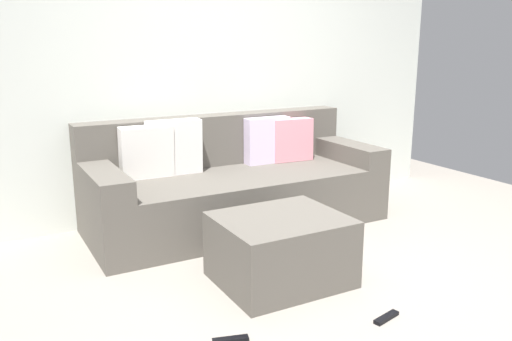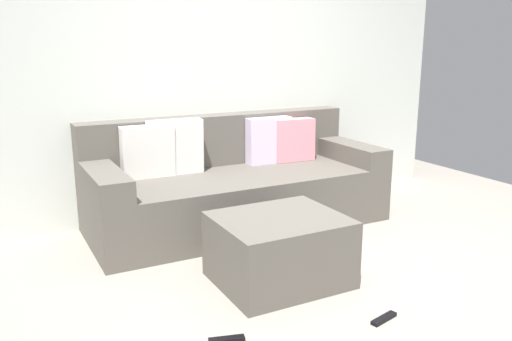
% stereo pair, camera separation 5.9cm
% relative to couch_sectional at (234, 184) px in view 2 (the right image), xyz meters
% --- Properties ---
extents(ground_plane, '(6.33, 6.33, 0.00)m').
position_rel_couch_sectional_xyz_m(ground_plane, '(0.03, -1.49, -0.34)').
color(ground_plane, gray).
extents(wall_back, '(4.87, 0.10, 2.64)m').
position_rel_couch_sectional_xyz_m(wall_back, '(0.03, 0.47, 0.98)').
color(wall_back, silver).
rests_on(wall_back, ground_plane).
extents(couch_sectional, '(2.44, 0.99, 0.90)m').
position_rel_couch_sectional_xyz_m(couch_sectional, '(0.00, 0.00, 0.00)').
color(couch_sectional, '#59544C').
rests_on(couch_sectional, ground_plane).
extents(ottoman, '(0.79, 0.67, 0.43)m').
position_rel_couch_sectional_xyz_m(ottoman, '(-0.24, -1.16, -0.12)').
color(ottoman, '#59544C').
rests_on(ottoman, ground_plane).
extents(remote_near_ottoman, '(0.19, 0.09, 0.02)m').
position_rel_couch_sectional_xyz_m(remote_near_ottoman, '(0.03, -1.87, -0.33)').
color(remote_near_ottoman, black).
rests_on(remote_near_ottoman, ground_plane).
extents(remote_by_storage_bin, '(0.19, 0.09, 0.02)m').
position_rel_couch_sectional_xyz_m(remote_by_storage_bin, '(-0.84, -1.65, -0.33)').
color(remote_by_storage_bin, black).
rests_on(remote_by_storage_bin, ground_plane).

